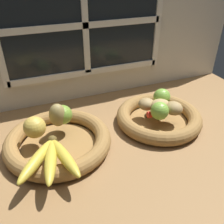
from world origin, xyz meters
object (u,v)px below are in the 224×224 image
Objects in this scene: potato_large at (160,106)px; lime_near at (160,111)px; pear_brown at (58,115)px; potato_oblong at (147,104)px; lime_far at (162,97)px; fruit_bowl_left at (58,141)px; banana_bunch_front at (51,158)px; chili_pepper at (167,112)px; apple_golden_left at (35,128)px; fruit_bowl_right at (159,117)px; potato_small at (173,108)px; apple_green_back at (63,115)px.

lime_near reaches higher than potato_large.
pear_brown is 1.34× the size of potato_oblong.
fruit_bowl_left is at bearing -174.17° from lime_far.
banana_bunch_front is at bearing -108.02° from fruit_bowl_left.
pear_brown is at bearing 176.79° from potato_oblong.
fruit_bowl_left is 38.77cm from chili_pepper.
lime_near reaches higher than fruit_bowl_left.
apple_golden_left is 1.14× the size of potato_oblong.
fruit_bowl_right is 4.77× the size of potato_small.
lime_far is at bearing 79.10° from chili_pepper.
apple_golden_left reaches higher than potato_oblong.
apple_golden_left reaches higher than banana_bunch_front.
fruit_bowl_left is 5.36× the size of lime_far.
pear_brown reaches higher than fruit_bowl_left.
apple_golden_left is 1.09× the size of lime_near.
pear_brown reaches higher than potato_small.
lime_near is (-6.19, -0.72, 0.76)cm from potato_small.
fruit_bowl_right is 5.22× the size of potato_oblong.
fruit_bowl_right is 4.81× the size of apple_green_back.
potato_small is (7.28, -6.42, 0.19)cm from potato_oblong.
fruit_bowl_left is 2.35× the size of chili_pepper.
lime_near is at bearing -123.69° from potato_large.
apple_green_back is at bearing 170.57° from fruit_bowl_right.
banana_bunch_front is at bearing -168.98° from potato_small.
fruit_bowl_right is 7.03cm from potato_small.
pear_brown is at bearing 174.17° from chili_pepper.
pear_brown is at bearing -152.80° from apple_green_back.
potato_small is 7.62cm from lime_far.
banana_bunch_front is 40.45cm from potato_oblong.
pear_brown is 0.56× the size of chili_pepper.
potato_oblong is at bearing -170.75° from lime_far.
fruit_bowl_right is at bearing 0.00° from fruit_bowl_left.
potato_small is at bearing -4.80° from fruit_bowl_left.
fruit_bowl_left is at bearing 180.00° from fruit_bowl_right.
lime_far is at bearing 5.83° from fruit_bowl_left.
potato_oblong is at bearing 2.75° from apple_golden_left.
chili_pepper is at bearing -5.19° from apple_golden_left.
potato_oblong is at bearing 5.11° from fruit_bowl_left.
potato_oblong is at bearing -3.21° from pear_brown.
potato_oblong is 0.91× the size of potato_small.
fruit_bowl_left is at bearing -119.56° from apple_green_back.
chili_pepper is (38.46, -2.97, 3.88)cm from fruit_bowl_left.
apple_golden_left is at bearing -176.26° from lime_far.
banana_bunch_front is at bearing -111.92° from apple_green_back.
lime_near reaches higher than chili_pepper.
potato_oblong is at bearing 21.99° from banana_bunch_front.
chili_pepper is (1.06, -2.97, 3.88)cm from fruit_bowl_right.
pear_brown is at bearing 164.89° from lime_near.
banana_bunch_front is at bearing -159.92° from lime_far.
fruit_bowl_right is 4.92× the size of lime_far.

